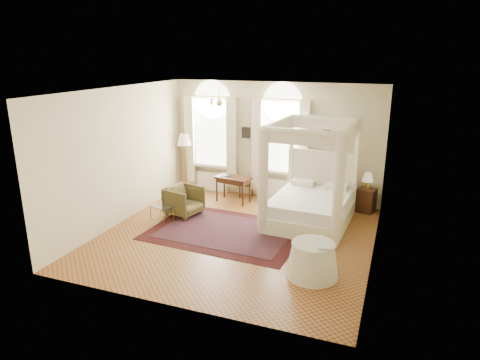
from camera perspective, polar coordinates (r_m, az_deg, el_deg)
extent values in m
plane|color=#8F5E29|center=(9.92, -0.49, -7.51)|extent=(6.00, 6.00, 0.00)
plane|color=beige|center=(12.14, 4.64, 5.15)|extent=(6.00, 0.00, 6.00)
plane|color=beige|center=(6.79, -9.74, -4.39)|extent=(6.00, 0.00, 6.00)
plane|color=beige|center=(10.79, -15.56, 3.13)|extent=(0.00, 6.00, 6.00)
plane|color=beige|center=(8.77, 18.07, -0.13)|extent=(0.00, 6.00, 6.00)
plane|color=white|center=(9.08, -0.54, 11.86)|extent=(6.00, 6.00, 0.00)
cube|color=white|center=(12.73, -3.67, 6.39)|extent=(1.10, 0.04, 1.90)
cylinder|color=white|center=(12.59, -3.75, 10.65)|extent=(1.10, 0.04, 1.10)
cube|color=white|center=(12.86, -3.76, 1.98)|extent=(1.32, 0.24, 0.08)
cube|color=beige|center=(12.91, -6.69, 5.33)|extent=(0.28, 0.14, 2.60)
cube|color=beige|center=(12.36, -1.13, 4.94)|extent=(0.28, 0.14, 2.60)
cube|color=white|center=(13.02, -3.68, -0.17)|extent=(1.00, 0.12, 0.58)
cube|color=white|center=(12.03, 5.53, 5.75)|extent=(1.10, 0.04, 1.90)
cylinder|color=white|center=(11.88, 5.66, 10.25)|extent=(1.10, 0.04, 1.10)
cube|color=white|center=(12.17, 5.29, 1.09)|extent=(1.32, 0.24, 0.08)
cube|color=beige|center=(12.11, 2.22, 4.68)|extent=(0.28, 0.14, 2.60)
cube|color=beige|center=(11.76, 8.43, 4.15)|extent=(0.28, 0.14, 2.60)
cube|color=white|center=(12.33, 5.25, -1.17)|extent=(1.00, 0.12, 0.58)
cylinder|color=#AF8A3A|center=(10.54, -2.78, 11.41)|extent=(0.02, 0.02, 0.40)
sphere|color=#AF8A3A|center=(10.57, -2.76, 10.23)|extent=(0.16, 0.16, 0.16)
sphere|color=beige|center=(10.47, -1.64, 10.57)|extent=(0.07, 0.07, 0.07)
sphere|color=beige|center=(10.69, -1.81, 10.69)|extent=(0.07, 0.07, 0.07)
sphere|color=beige|center=(10.78, -2.91, 10.72)|extent=(0.07, 0.07, 0.07)
sphere|color=beige|center=(10.65, -3.87, 10.64)|extent=(0.07, 0.07, 0.07)
sphere|color=beige|center=(10.43, -3.75, 10.51)|extent=(0.07, 0.07, 0.07)
sphere|color=beige|center=(10.34, -2.63, 10.48)|extent=(0.07, 0.07, 0.07)
cube|color=black|center=(12.33, 0.80, 6.33)|extent=(0.26, 0.03, 0.32)
cube|color=black|center=(11.74, 11.48, 5.97)|extent=(0.22, 0.03, 0.26)
cube|color=beige|center=(10.72, 9.28, -4.72)|extent=(1.94, 2.35, 0.39)
cube|color=white|center=(10.60, 9.37, -2.98)|extent=(1.83, 2.24, 0.30)
cube|color=beige|center=(11.48, 10.85, 0.72)|extent=(1.83, 0.18, 1.29)
cube|color=beige|center=(11.60, 6.81, 2.44)|extent=(0.10, 0.10, 2.47)
cube|color=beige|center=(11.24, 15.10, 1.52)|extent=(0.10, 0.10, 2.47)
cube|color=beige|center=(9.65, 3.07, -0.38)|extent=(0.10, 0.10, 2.47)
cube|color=beige|center=(9.22, 12.98, -1.61)|extent=(0.10, 0.10, 2.47)
cube|color=beige|center=(11.15, 11.24, 8.15)|extent=(1.83, 0.18, 0.09)
cube|color=beige|center=(9.11, 8.22, 6.44)|extent=(1.83, 0.18, 0.09)
cube|color=beige|center=(10.36, 5.29, 7.77)|extent=(0.21, 2.26, 0.09)
cube|color=beige|center=(9.96, 14.65, 6.94)|extent=(0.21, 2.26, 0.09)
cube|color=beige|center=(11.17, 11.20, 7.39)|extent=(1.89, 0.14, 0.30)
cube|color=beige|center=(9.14, 8.18, 5.52)|extent=(1.89, 0.14, 0.30)
cube|color=beige|center=(10.38, 5.27, 6.94)|extent=(0.17, 2.32, 0.30)
cube|color=beige|center=(9.98, 14.59, 6.09)|extent=(0.17, 2.32, 0.30)
cylinder|color=beige|center=(9.62, 3.08, 0.23)|extent=(0.24, 0.24, 2.26)
cylinder|color=beige|center=(9.19, 13.02, -0.98)|extent=(0.24, 0.24, 2.26)
cube|color=#33190D|center=(11.76, 16.46, -2.60)|extent=(0.53, 0.50, 0.64)
cylinder|color=#AF8A3A|center=(11.66, 16.61, -0.60)|extent=(0.13, 0.13, 0.21)
cone|color=beige|center=(11.61, 16.69, 0.39)|extent=(0.29, 0.29, 0.23)
cube|color=#33190D|center=(11.91, -0.92, 0.27)|extent=(1.05, 0.68, 0.06)
cube|color=#33190D|center=(11.93, -0.92, -0.13)|extent=(0.94, 0.56, 0.10)
cylinder|color=#33190D|center=(12.39, -2.11, -0.82)|extent=(0.05, 0.05, 0.68)
cylinder|color=#33190D|center=(11.96, 1.32, -1.46)|extent=(0.05, 0.05, 0.68)
cylinder|color=#33190D|center=(12.09, -3.12, -1.29)|extent=(0.05, 0.05, 0.68)
cylinder|color=#33190D|center=(11.65, 0.36, -1.97)|extent=(0.05, 0.05, 0.68)
imported|color=black|center=(12.01, -1.78, 0.62)|extent=(0.39, 0.32, 0.03)
cube|color=#413A1B|center=(12.39, 0.80, -0.48)|extent=(0.42, 0.42, 0.08)
cylinder|color=#33190D|center=(12.36, -0.03, -1.61)|extent=(0.04, 0.04, 0.37)
cylinder|color=#33190D|center=(12.29, 1.29, -1.73)|extent=(0.04, 0.04, 0.37)
cylinder|color=#33190D|center=(12.63, 0.33, -1.21)|extent=(0.04, 0.04, 0.37)
cylinder|color=#33190D|center=(12.56, 1.62, -1.32)|extent=(0.04, 0.04, 0.37)
imported|color=#433A1C|center=(11.17, -7.49, -2.76)|extent=(0.98, 0.96, 0.75)
cube|color=silver|center=(10.88, -10.41, -3.46)|extent=(0.64, 0.53, 0.02)
cylinder|color=#AF8A3A|center=(11.01, -11.81, -4.31)|extent=(0.02, 0.02, 0.37)
cylinder|color=#AF8A3A|center=(10.67, -10.10, -4.90)|extent=(0.02, 0.02, 0.37)
cylinder|color=#AF8A3A|center=(11.21, -10.60, -3.87)|extent=(0.02, 0.02, 0.37)
cylinder|color=#AF8A3A|center=(10.87, -8.88, -4.43)|extent=(0.02, 0.02, 0.37)
cylinder|color=#AF8A3A|center=(13.27, -7.16, -1.23)|extent=(0.31, 0.31, 0.03)
cylinder|color=#AF8A3A|center=(13.06, -7.28, 1.91)|extent=(0.04, 0.04, 1.53)
cone|color=beige|center=(12.88, -7.41, 5.42)|extent=(0.45, 0.45, 0.33)
cube|color=#380D0E|center=(10.17, -1.84, -6.86)|extent=(3.64, 2.71, 0.01)
cube|color=black|center=(10.17, -1.84, -6.83)|extent=(3.06, 2.13, 0.01)
cone|color=beige|center=(8.26, 9.65, -10.52)|extent=(0.99, 0.99, 0.64)
cylinder|color=beige|center=(8.12, 9.76, -8.40)|extent=(0.81, 0.81, 0.04)
imported|color=black|center=(7.99, 10.26, -8.60)|extent=(0.29, 0.35, 0.03)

